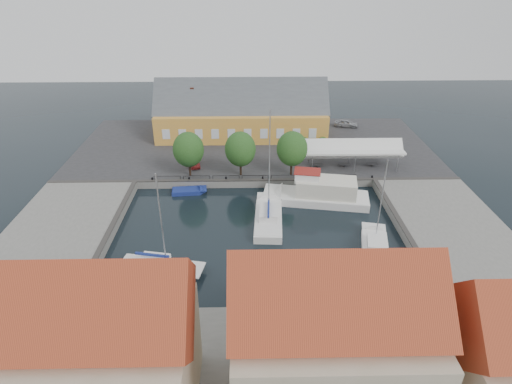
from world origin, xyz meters
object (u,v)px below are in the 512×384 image
(launch_nw, at_px, (189,192))
(car_red, at_px, (194,162))
(west_boat_d, at_px, (159,269))
(center_sailboat, at_px, (268,218))
(east_boat_c, at_px, (375,249))
(trawler, at_px, (320,195))
(car_silver, at_px, (346,123))
(tent_canopy, at_px, (353,149))
(warehouse, at_px, (238,115))
(launch_sw, at_px, (119,288))

(launch_nw, bearing_deg, car_red, 89.48)
(west_boat_d, relative_size, launch_nw, 2.41)
(center_sailboat, height_order, east_boat_c, center_sailboat)
(west_boat_d, bearing_deg, center_sailboat, 39.14)
(trawler, bearing_deg, car_silver, 71.47)
(tent_canopy, height_order, car_silver, tent_canopy)
(tent_canopy, distance_m, west_boat_d, 32.82)
(warehouse, height_order, car_silver, warehouse)
(warehouse, xyz_separation_m, west_boat_d, (-7.30, -36.09, -4.16))
(car_silver, relative_size, center_sailboat, 0.30)
(car_red, xyz_separation_m, center_sailboat, (10.26, -13.83, -1.26))
(trawler, bearing_deg, center_sailboat, -145.92)
(car_silver, bearing_deg, trawler, 174.87)
(trawler, relative_size, west_boat_d, 1.21)
(launch_nw, bearing_deg, west_boat_d, -93.31)
(east_boat_c, bearing_deg, center_sailboat, 150.47)
(warehouse, distance_m, west_boat_d, 37.05)
(car_red, height_order, launch_nw, car_red)
(car_red, bearing_deg, tent_canopy, -17.98)
(car_red, bearing_deg, center_sailboat, -69.48)
(east_boat_c, bearing_deg, launch_sw, -167.84)
(car_silver, relative_size, west_boat_d, 0.37)
(tent_canopy, xyz_separation_m, east_boat_c, (-1.60, -19.30, -3.43))
(east_boat_c, bearing_deg, launch_nw, 147.39)
(east_boat_c, relative_size, launch_nw, 2.28)
(east_boat_c, distance_m, launch_nw, 25.33)
(car_red, distance_m, east_boat_c, 29.28)
(tent_canopy, bearing_deg, car_silver, 80.93)
(warehouse, distance_m, launch_sw, 40.32)
(car_silver, relative_size, east_boat_c, 0.39)
(warehouse, distance_m, car_red, 14.78)
(tent_canopy, xyz_separation_m, launch_nw, (-22.94, -5.65, -3.59))
(warehouse, bearing_deg, launch_nw, -108.01)
(west_boat_d, height_order, launch_nw, west_boat_d)
(launch_sw, distance_m, launch_nw, 19.62)
(car_red, bearing_deg, launch_nw, -106.57)
(warehouse, relative_size, west_boat_d, 2.49)
(tent_canopy, xyz_separation_m, car_red, (-22.88, 0.77, -2.06))
(launch_nw, bearing_deg, launch_sw, -102.48)
(warehouse, bearing_deg, launch_sw, -105.30)
(trawler, relative_size, launch_nw, 2.92)
(tent_canopy, height_order, center_sailboat, center_sailboat)
(car_red, height_order, trawler, trawler)
(center_sailboat, xyz_separation_m, east_boat_c, (11.02, -6.24, -0.10))
(car_red, relative_size, trawler, 0.27)
(warehouse, height_order, trawler, warehouse)
(car_silver, bearing_deg, launch_nw, 144.81)
(car_silver, xyz_separation_m, car_red, (-25.59, -16.20, -0.10))
(warehouse, xyz_separation_m, launch_sw, (-10.58, -38.66, -4.34))
(warehouse, relative_size, launch_sw, 4.88)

